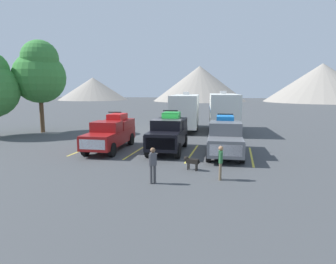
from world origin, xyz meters
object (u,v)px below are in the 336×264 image
Objects in this scene: camper_trailer_a at (185,110)px; person_a at (221,160)px; dog at (191,161)px; pickup_truck_c at (225,136)px; pickup_truck_b at (169,133)px; person_b at (153,163)px; camper_trailer_b at (223,110)px; pickup_truck_a at (111,133)px.

camper_trailer_a reaches higher than person_a.
pickup_truck_c is at bearing 69.73° from dog.
camper_trailer_a reaches higher than pickup_truck_b.
person_a is at bearing -39.56° from dog.
camper_trailer_a reaches higher than dog.
camper_trailer_a is 5.60× the size of person_b.
pickup_truck_a is at bearing -125.02° from camper_trailer_b.
person_a is 0.98× the size of person_b.
dog is at bearing -78.81° from camper_trailer_a.
pickup_truck_c is 3.66× the size of person_b.
dog is (1.30, 2.55, -0.46)m from person_b.
camper_trailer_a is at bearing 105.76° from person_a.
dog is at bearing 63.03° from person_b.
pickup_truck_c is at bearing 2.15° from pickup_truck_a.
pickup_truck_c is 0.65× the size of camper_trailer_a.
camper_trailer_b is (-0.59, 9.99, 0.93)m from pickup_truck_c.
pickup_truck_b is 3.28× the size of person_b.
pickup_truck_c is 0.65× the size of camper_trailer_b.
person_a is at bearing 23.09° from person_b.
person_b is at bearing -116.97° from dog.
pickup_truck_a reaches higher than person_b.
camper_trailer_b is 10.13× the size of dog.
dog is at bearing -110.27° from pickup_truck_c.
pickup_truck_c is 5.54m from person_a.
pickup_truck_b reaches higher than dog.
dog is (-1.56, -4.22, -0.69)m from pickup_truck_c.
pickup_truck_a is 11.15m from camper_trailer_a.
camper_trailer_a reaches higher than person_b.
pickup_truck_b is 0.90× the size of pickup_truck_c.
person_b is 2.90m from dog.
camper_trailer_b is (7.20, 10.28, 0.93)m from pickup_truck_a.
pickup_truck_a reaches higher than pickup_truck_c.
pickup_truck_a reaches higher than person_a.
camper_trailer_b is 5.74× the size of person_a.
person_a is (4.47, -15.84, -1.12)m from camper_trailer_a.
camper_trailer_a is 17.18m from person_b.
person_a is (0.04, -5.54, -0.25)m from pickup_truck_c.
person_b is (-2.27, -16.76, -1.16)m from camper_trailer_b.
pickup_truck_a is 8.15m from person_b.
pickup_truck_a is 1.09× the size of pickup_truck_b.
dog is (2.21, -4.31, -0.77)m from pickup_truck_b.
pickup_truck_c is 4.55m from dog.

